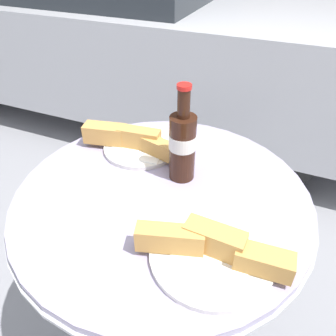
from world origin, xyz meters
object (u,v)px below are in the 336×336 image
(bistro_table, at_px, (163,238))
(lunch_plate_far, at_px, (136,143))
(lunch_plate_near, at_px, (212,249))
(cola_bottle_left, at_px, (183,144))
(parked_car, at_px, (113,15))

(bistro_table, height_order, lunch_plate_far, lunch_plate_far)
(bistro_table, xyz_separation_m, lunch_plate_far, (-0.15, 0.14, 0.19))
(lunch_plate_near, distance_m, lunch_plate_far, 0.42)
(lunch_plate_near, bearing_deg, cola_bottle_left, 123.89)
(bistro_table, distance_m, lunch_plate_far, 0.28)
(lunch_plate_near, bearing_deg, lunch_plate_far, 138.02)
(lunch_plate_far, bearing_deg, lunch_plate_near, -41.98)
(lunch_plate_far, relative_size, parked_car, 0.08)
(cola_bottle_left, bearing_deg, lunch_plate_near, -56.11)
(lunch_plate_near, height_order, parked_car, parked_car)
(bistro_table, bearing_deg, cola_bottle_left, 76.20)
(bistro_table, bearing_deg, parked_car, 123.91)
(cola_bottle_left, bearing_deg, bistro_table, -103.80)
(lunch_plate_near, relative_size, lunch_plate_far, 0.94)
(cola_bottle_left, distance_m, lunch_plate_far, 0.19)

